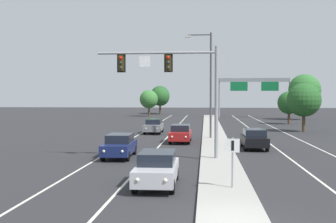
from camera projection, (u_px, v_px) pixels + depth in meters
The scene contains 20 objects.
median_island at pixel (217, 150), 31.53m from camera, with size 2.40×110.00×0.15m, color #9E9B93.
lane_stripe_oncoming_center at pixel (164, 140), 38.92m from camera, with size 0.14×100.00×0.01m, color silver.
lane_stripe_receding_center at pixel (267, 141), 38.08m from camera, with size 0.14×100.00×0.01m, color silver.
edge_stripe_left at pixel (130, 140), 39.22m from camera, with size 0.14×100.00×0.01m, color silver.
edge_stripe_right at pixel (304, 142), 37.78m from camera, with size 0.14×100.00×0.01m, color silver.
overhead_signal_mast at pixel (177, 77), 26.95m from camera, with size 7.87×0.44×7.20m.
median_sign_post at pixel (233, 155), 18.26m from camera, with size 0.60×0.10×2.20m.
street_lamp_median at pixel (208, 79), 39.67m from camera, with size 2.58×0.28×10.00m.
car_oncoming_silver at pixel (157, 168), 19.30m from camera, with size 1.87×4.49×1.58m.
car_oncoming_navy at pixel (120, 145), 28.11m from camera, with size 1.91×4.51×1.58m.
car_oncoming_red at pixel (180, 133), 37.16m from camera, with size 1.83×4.47×1.58m.
car_oncoming_grey at pixel (154, 126), 46.14m from camera, with size 1.84×4.48×1.58m.
car_receding_black at pixel (254, 138), 32.66m from camera, with size 1.84×4.48×1.58m.
highway_sign_gantry at pixel (254, 85), 78.09m from camera, with size 13.28×0.42×7.50m.
tree_far_left_a at pixel (149, 99), 83.17m from camera, with size 3.66×3.66×5.29m.
tree_far_left_c at pixel (160, 97), 92.43m from camera, with size 4.17×4.17×6.03m.
tree_far_right_b at pixel (305, 90), 71.32m from camera, with size 5.42×5.42×7.84m.
tree_far_right_c at pixel (304, 100), 47.93m from camera, with size 3.88×3.88×5.61m.
tree_far_right_a at pixel (289, 103), 60.72m from camera, with size 3.32×3.32×4.80m.
tree_far_left_b at pixel (160, 96), 96.00m from camera, with size 4.41×4.41×6.39m.
Camera 1 is at (-0.89, -13.60, 4.19)m, focal length 44.64 mm.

